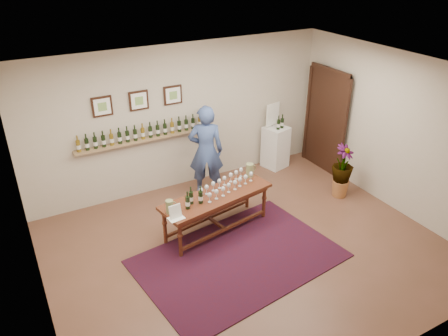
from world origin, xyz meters
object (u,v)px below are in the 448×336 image
tasting_table (217,200)px  potted_plant (342,171)px  person (206,151)px  display_pedestal (275,147)px

tasting_table → potted_plant: size_ratio=2.21×
tasting_table → person: bearing=60.9°
tasting_table → potted_plant: bearing=-13.4°
tasting_table → person: (0.41, 1.20, 0.31)m
tasting_table → person: size_ratio=1.13×
person → tasting_table: bearing=95.8°
display_pedestal → person: bearing=-170.4°
display_pedestal → tasting_table: bearing=-145.9°
potted_plant → person: (-2.19, 1.34, 0.36)m
person → display_pedestal: bearing=-145.7°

